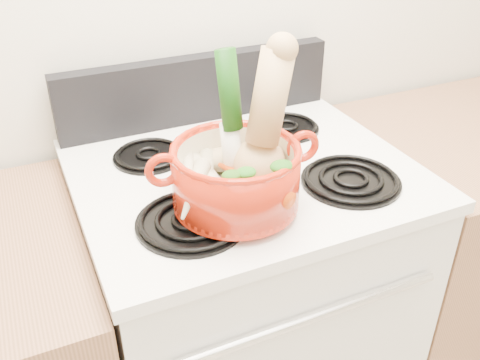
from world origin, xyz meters
name	(u,v)px	position (x,y,z in m)	size (l,w,h in m)	color
stove_body	(243,318)	(0.00, 1.40, 0.46)	(0.76, 0.65, 0.92)	white
cooktop	(244,173)	(0.00, 1.40, 0.93)	(0.78, 0.67, 0.03)	white
control_backsplash	(198,89)	(0.00, 1.70, 1.04)	(0.76, 0.05, 0.18)	black
oven_handle	(314,317)	(0.00, 1.06, 0.78)	(0.02, 0.02, 0.60)	silver
burner_front_left	(191,220)	(-0.19, 1.24, 0.96)	(0.22, 0.22, 0.02)	black
burner_front_right	(351,179)	(0.19, 1.24, 0.96)	(0.22, 0.22, 0.02)	black
burner_back_left	(149,155)	(-0.19, 1.54, 0.96)	(0.17, 0.17, 0.02)	black
burner_back_right	(286,127)	(0.19, 1.54, 0.96)	(0.17, 0.17, 0.02)	black
dutch_oven	(236,176)	(-0.09, 1.25, 1.03)	(0.26, 0.26, 0.13)	#AB1E0A
pot_handle_left	(163,170)	(-0.23, 1.26, 1.07)	(0.07, 0.07, 0.02)	#AB1E0A
pot_handle_right	(303,146)	(0.06, 1.24, 1.07)	(0.07, 0.07, 0.02)	#AB1E0A
squash	(263,121)	(-0.03, 1.26, 1.14)	(0.12, 0.12, 0.28)	tan
leek	(232,118)	(-0.08, 1.29, 1.14)	(0.04, 0.04, 0.29)	white
ginger	(222,160)	(-0.08, 1.34, 1.02)	(0.09, 0.07, 0.05)	tan
parsnip_0	(214,179)	(-0.12, 1.28, 1.02)	(0.04, 0.04, 0.23)	beige
parsnip_1	(207,180)	(-0.14, 1.27, 1.02)	(0.04, 0.04, 0.18)	beige
parsnip_2	(209,174)	(-0.13, 1.29, 1.03)	(0.04, 0.04, 0.17)	#EDE6C1
parsnip_3	(193,188)	(-0.18, 1.24, 1.03)	(0.04, 0.04, 0.16)	beige
parsnip_4	(188,169)	(-0.17, 1.31, 1.04)	(0.04, 0.04, 0.19)	beige
carrot_0	(225,192)	(-0.12, 1.23, 1.01)	(0.03, 0.03, 0.15)	red
carrot_1	(232,190)	(-0.11, 1.22, 1.02)	(0.03, 0.03, 0.13)	#BD4D09
carrot_2	(253,184)	(-0.07, 1.21, 1.03)	(0.03, 0.03, 0.18)	red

